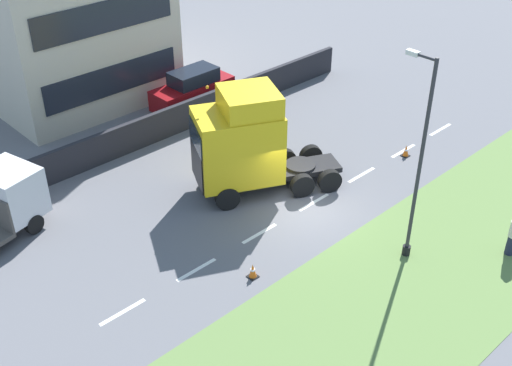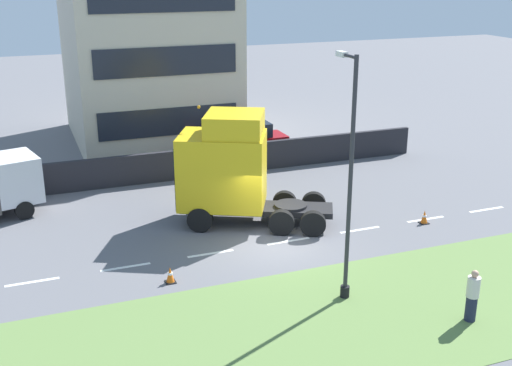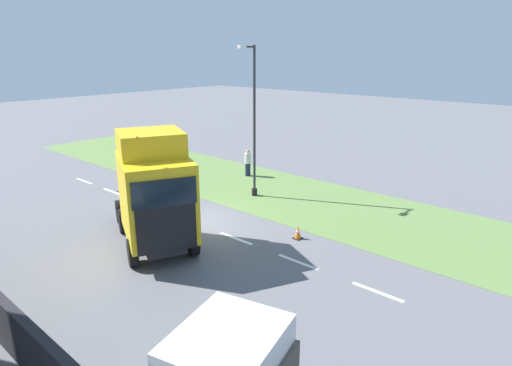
{
  "view_description": "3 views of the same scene",
  "coord_description": "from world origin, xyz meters",
  "px_view_note": "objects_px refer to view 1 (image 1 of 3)",
  "views": [
    {
      "loc": [
        -14.66,
        16.52,
        15.38
      ],
      "look_at": [
        1.12,
        1.63,
        1.48
      ],
      "focal_mm": 45.0,
      "sensor_mm": 36.0,
      "label": 1
    },
    {
      "loc": [
        -21.15,
        8.73,
        10.37
      ],
      "look_at": [
        -0.1,
        0.71,
        2.63
      ],
      "focal_mm": 45.0,
      "sensor_mm": 36.0,
      "label": 2
    },
    {
      "loc": [
        11.93,
        13.99,
        7.54
      ],
      "look_at": [
        -2.34,
        1.58,
        1.72
      ],
      "focal_mm": 30.0,
      "sensor_mm": 36.0,
      "label": 3
    }
  ],
  "objects_px": {
    "traffic_cone_lead": "(253,271)",
    "flatbed_truck": "(2,202)",
    "lorry_cab": "(244,143)",
    "parked_car": "(193,90)",
    "lamp_post": "(417,171)",
    "traffic_cone_trailing": "(406,151)"
  },
  "relations": [
    {
      "from": "traffic_cone_lead",
      "to": "flatbed_truck",
      "type": "bearing_deg",
      "value": 30.33
    },
    {
      "from": "traffic_cone_trailing",
      "to": "traffic_cone_lead",
      "type": "bearing_deg",
      "value": 96.91
    },
    {
      "from": "lamp_post",
      "to": "parked_car",
      "type": "bearing_deg",
      "value": -7.87
    },
    {
      "from": "parked_car",
      "to": "traffic_cone_lead",
      "type": "xyz_separation_m",
      "value": [
        -12.43,
        7.22,
        -0.75
      ]
    },
    {
      "from": "flatbed_truck",
      "to": "lamp_post",
      "type": "distance_m",
      "value": 15.75
    },
    {
      "from": "lorry_cab",
      "to": "flatbed_truck",
      "type": "distance_m",
      "value": 9.84
    },
    {
      "from": "traffic_cone_lead",
      "to": "lorry_cab",
      "type": "bearing_deg",
      "value": -39.37
    },
    {
      "from": "lorry_cab",
      "to": "parked_car",
      "type": "bearing_deg",
      "value": 2.25
    },
    {
      "from": "flatbed_truck",
      "to": "traffic_cone_lead",
      "type": "bearing_deg",
      "value": 16.44
    },
    {
      "from": "lamp_post",
      "to": "traffic_cone_lead",
      "type": "height_order",
      "value": "lamp_post"
    },
    {
      "from": "parked_car",
      "to": "traffic_cone_trailing",
      "type": "relative_size",
      "value": 8.04
    },
    {
      "from": "flatbed_truck",
      "to": "traffic_cone_trailing",
      "type": "relative_size",
      "value": 9.82
    },
    {
      "from": "lamp_post",
      "to": "traffic_cone_lead",
      "type": "bearing_deg",
      "value": 59.83
    },
    {
      "from": "lamp_post",
      "to": "traffic_cone_lead",
      "type": "relative_size",
      "value": 13.58
    },
    {
      "from": "flatbed_truck",
      "to": "lamp_post",
      "type": "relative_size",
      "value": 0.72
    },
    {
      "from": "parked_car",
      "to": "lamp_post",
      "type": "bearing_deg",
      "value": 171.39
    },
    {
      "from": "lorry_cab",
      "to": "lamp_post",
      "type": "xyz_separation_m",
      "value": [
        -7.38,
        -1.46,
        1.35
      ]
    },
    {
      "from": "lorry_cab",
      "to": "traffic_cone_lead",
      "type": "distance_m",
      "value": 6.08
    },
    {
      "from": "parked_car",
      "to": "traffic_cone_trailing",
      "type": "bearing_deg",
      "value": -160.83
    },
    {
      "from": "flatbed_truck",
      "to": "traffic_cone_lead",
      "type": "xyz_separation_m",
      "value": [
        -8.78,
        -5.14,
        -1.07
      ]
    },
    {
      "from": "parked_car",
      "to": "lamp_post",
      "type": "height_order",
      "value": "lamp_post"
    },
    {
      "from": "parked_car",
      "to": "lamp_post",
      "type": "distance_m",
      "value": 15.76
    }
  ]
}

